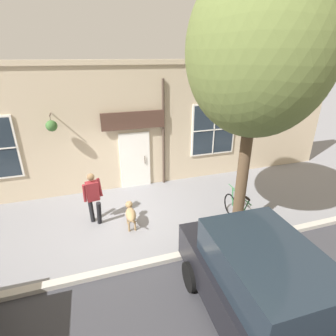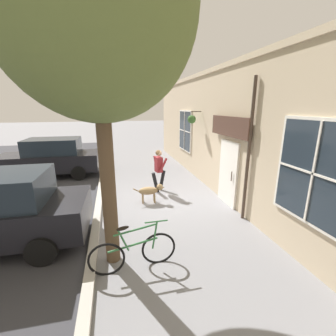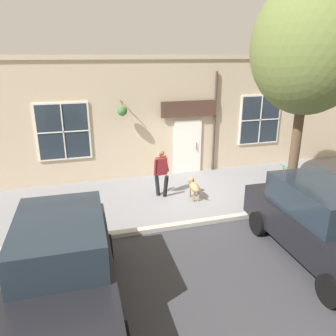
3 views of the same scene
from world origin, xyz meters
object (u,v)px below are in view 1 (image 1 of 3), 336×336
Objects in this scene: leaning_bicycle at (241,212)px; pedestrian_walking at (93,194)px; dog_on_leash at (130,213)px; parked_car_mid_block at (268,296)px; street_tree_by_curb at (259,55)px.

pedestrian_walking is at bearing -108.15° from leaning_bicycle.
dog_on_leash is 0.24× the size of parked_car_mid_block.
street_tree_by_curb is (1.27, 2.75, 4.19)m from dog_on_leash.
parked_car_mid_block is (4.39, 2.61, -0.07)m from pedestrian_walking.
leaning_bicycle is at bearing 74.69° from dog_on_leash.
leaning_bicycle is (0.85, 3.11, -0.04)m from dog_on_leash.
street_tree_by_curb is at bearing 64.67° from pedestrian_walking.
parked_car_mid_block is at bearing -25.64° from leaning_bicycle.
pedestrian_walking is 5.11m from parked_car_mid_block.
pedestrian_walking is at bearing -149.26° from parked_car_mid_block.
dog_on_leash is 4.26m from parked_car_mid_block.
leaning_bicycle is at bearing 139.45° from street_tree_by_curb.
street_tree_by_curb reaches higher than dog_on_leash.
pedestrian_walking reaches higher than leaning_bicycle.
leaning_bicycle is at bearing 154.36° from parked_car_mid_block.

